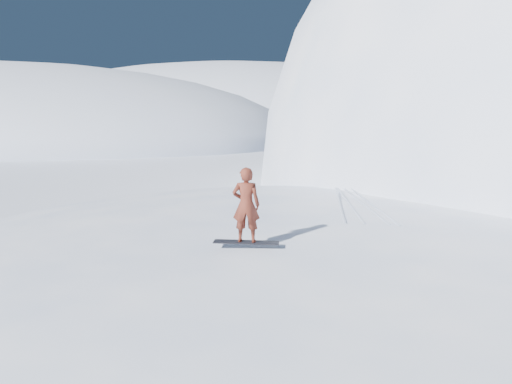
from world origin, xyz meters
TOP-DOWN VIEW (x-y plane):
  - ground at (0.00, 0.00)m, footprint 400.00×400.00m
  - near_ridge at (1.00, 3.00)m, footprint 36.00×28.00m
  - far_ridge_c at (-40.00, 110.00)m, footprint 140.00×90.00m
  - wind_bumps at (-0.56, 2.12)m, footprint 16.00×14.40m
  - snowboard at (-2.62, -0.84)m, footprint 1.66×0.53m
  - snowboarder at (-2.62, -0.84)m, footprint 0.73×0.54m
  - board_tracks at (-0.15, 4.75)m, footprint 2.30×5.97m

SIDE VIEW (x-z plane):
  - ground at x=0.00m, z-range 0.00..0.00m
  - near_ridge at x=1.00m, z-range -2.40..2.40m
  - far_ridge_c at x=-40.00m, z-range -18.00..18.00m
  - wind_bumps at x=-0.56m, z-range -0.50..0.50m
  - snowboard at x=-2.62m, z-range 2.40..2.43m
  - board_tracks at x=-0.15m, z-range 2.40..2.44m
  - snowboarder at x=-2.62m, z-range 2.43..4.29m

